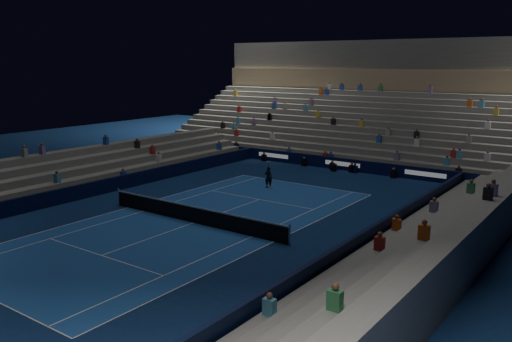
{
  "coord_description": "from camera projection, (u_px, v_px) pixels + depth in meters",
  "views": [
    {
      "loc": [
        19.75,
        -21.27,
        8.94
      ],
      "look_at": [
        0.0,
        6.0,
        2.0
      ],
      "focal_mm": 37.24,
      "sensor_mm": 36.0,
      "label": 1
    }
  ],
  "objects": [
    {
      "name": "ground",
      "position": [
        194.0,
        223.0,
        30.02
      ],
      "size": [
        90.0,
        90.0,
        0.0
      ],
      "primitive_type": "plane",
      "color": "#0C214A",
      "rests_on": "ground"
    },
    {
      "name": "court_surface",
      "position": [
        194.0,
        223.0,
        30.02
      ],
      "size": [
        10.97,
        23.77,
        0.01
      ],
      "primitive_type": "cube",
      "color": "#1B4A98",
      "rests_on": "ground"
    },
    {
      "name": "sponsor_barrier_far",
      "position": [
        343.0,
        164.0,
        44.59
      ],
      "size": [
        44.0,
        0.25,
        1.0
      ],
      "primitive_type": "cube",
      "color": "black",
      "rests_on": "ground"
    },
    {
      "name": "sponsor_barrier_east",
      "position": [
        350.0,
        249.0,
        24.35
      ],
      "size": [
        0.25,
        37.0,
        1.0
      ],
      "primitive_type": "cube",
      "color": "black",
      "rests_on": "ground"
    },
    {
      "name": "sponsor_barrier_west",
      "position": [
        86.0,
        190.0,
        35.49
      ],
      "size": [
        0.25,
        37.0,
        1.0
      ],
      "primitive_type": "cube",
      "color": "black",
      "rests_on": "ground"
    },
    {
      "name": "grandstand_main",
      "position": [
        388.0,
        120.0,
        51.47
      ],
      "size": [
        44.0,
        15.2,
        11.2
      ],
      "color": "slate",
      "rests_on": "ground"
    },
    {
      "name": "grandstand_east",
      "position": [
        426.0,
        257.0,
        22.27
      ],
      "size": [
        5.0,
        37.0,
        2.5
      ],
      "color": "slate",
      "rests_on": "ground"
    },
    {
      "name": "grandstand_west",
      "position": [
        55.0,
        178.0,
        37.4
      ],
      "size": [
        5.0,
        37.0,
        2.5
      ],
      "color": "slate",
      "rests_on": "ground"
    },
    {
      "name": "tennis_net",
      "position": [
        194.0,
        214.0,
        29.92
      ],
      "size": [
        12.9,
        0.1,
        1.1
      ],
      "color": "#B2B2B7",
      "rests_on": "ground"
    },
    {
      "name": "tennis_player",
      "position": [
        268.0,
        177.0,
        38.25
      ],
      "size": [
        0.66,
        0.55,
        1.55
      ],
      "primitive_type": "imported",
      "rotation": [
        0.0,
        0.0,
        3.51
      ],
      "color": "black",
      "rests_on": "ground"
    },
    {
      "name": "broadcast_camera",
      "position": [
        334.0,
        168.0,
        44.16
      ],
      "size": [
        0.61,
        0.96,
        0.58
      ],
      "color": "black",
      "rests_on": "ground"
    }
  ]
}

